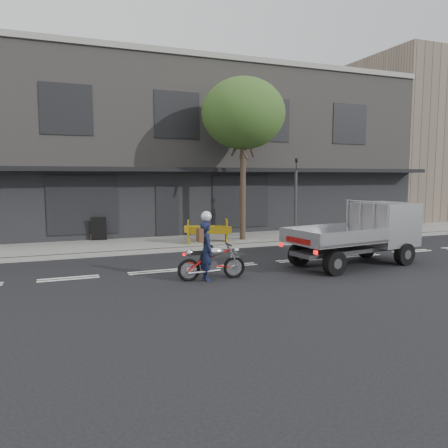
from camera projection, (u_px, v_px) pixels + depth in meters
ground at (232, 266)px, 13.56m from camera, size 80.00×80.00×0.00m
sidewalk at (189, 242)px, 17.91m from camera, size 32.00×3.20×0.15m
kerb at (201, 248)px, 16.43m from camera, size 32.00×0.20×0.15m
building_main at (153, 153)px, 23.60m from camera, size 26.00×10.00×8.00m
building_neighbour at (434, 145)px, 30.69m from camera, size 14.00×10.00×10.00m
street_tree at (243, 114)px, 17.67m from camera, size 3.40×3.40×6.74m
traffic_light_pole at (295, 203)px, 18.00m from camera, size 0.12×0.12×3.50m
motorcycle at (212, 261)px, 11.70m from camera, size 1.88×0.55×0.96m
rider at (206, 251)px, 11.61m from camera, size 0.42×0.61×1.58m
flatbed_ute at (376, 227)px, 13.98m from camera, size 4.54×2.34×2.01m
construction_barrier at (210, 231)px, 17.05m from camera, size 1.84×1.16×0.96m
sandwich_board at (99, 229)px, 17.82m from camera, size 0.67×0.50×0.97m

